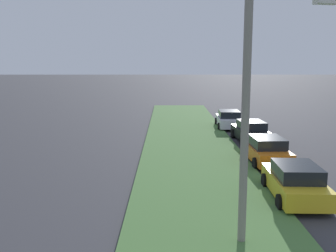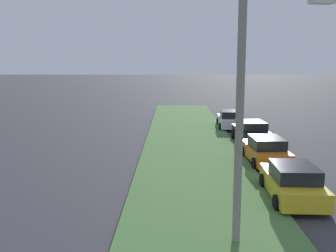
% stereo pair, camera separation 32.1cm
% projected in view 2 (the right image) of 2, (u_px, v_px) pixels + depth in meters
% --- Properties ---
extents(grass_median, '(60.00, 6.00, 0.12)m').
position_uv_depth(grass_median, '(197.00, 178.00, 18.47)').
color(grass_median, '#477238').
rests_on(grass_median, ground).
extents(parked_car_yellow, '(4.37, 2.15, 1.47)m').
position_uv_depth(parked_car_yellow, '(293.00, 182.00, 15.70)').
color(parked_car_yellow, gold).
rests_on(parked_car_yellow, ground).
extents(parked_car_orange, '(4.36, 2.13, 1.47)m').
position_uv_depth(parked_car_orange, '(266.00, 150.00, 21.28)').
color(parked_car_orange, orange).
rests_on(parked_car_orange, ground).
extents(parked_car_black, '(4.39, 2.20, 1.47)m').
position_uv_depth(parked_car_black, '(251.00, 132.00, 26.89)').
color(parked_car_black, black).
rests_on(parked_car_black, ground).
extents(parked_car_white, '(4.37, 2.15, 1.47)m').
position_uv_depth(parked_car_white, '(230.00, 120.00, 32.46)').
color(parked_car_white, silver).
rests_on(parked_car_white, ground).
extents(streetlight, '(0.89, 2.84, 7.50)m').
position_uv_depth(streetlight, '(252.00, 100.00, 11.32)').
color(streetlight, gray).
rests_on(streetlight, ground).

